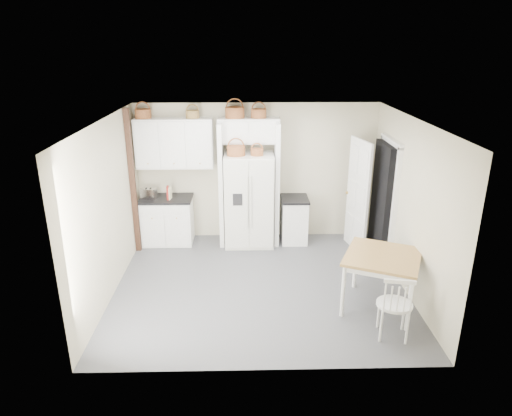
{
  "coord_description": "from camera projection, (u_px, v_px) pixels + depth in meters",
  "views": [
    {
      "loc": [
        -0.21,
        -6.38,
        3.63
      ],
      "look_at": [
        -0.05,
        0.4,
        1.15
      ],
      "focal_mm": 32.0,
      "sensor_mm": 36.0,
      "label": 1
    }
  ],
  "objects": [
    {
      "name": "basket_bridge_a",
      "position": [
        235.0,
        113.0,
        8.11
      ],
      "size": [
        0.34,
        0.34,
        0.19
      ],
      "primitive_type": "cylinder",
      "color": "brown",
      "rests_on": "bridge_cabinet"
    },
    {
      "name": "basket_bridge_b",
      "position": [
        259.0,
        113.0,
        8.13
      ],
      "size": [
        0.28,
        0.28,
        0.16
      ],
      "primitive_type": "cylinder",
      "color": "brown",
      "rests_on": "bridge_cabinet"
    },
    {
      "name": "upper_cabinet",
      "position": [
        174.0,
        143.0,
        8.28
      ],
      "size": [
        1.4,
        0.34,
        0.9
      ],
      "primitive_type": "cube",
      "color": "white",
      "rests_on": "wall_back"
    },
    {
      "name": "refrigerator",
      "position": [
        249.0,
        200.0,
        8.48
      ],
      "size": [
        0.9,
        0.72,
        1.73
      ],
      "primitive_type": "cube",
      "color": "silver",
      "rests_on": "floor"
    },
    {
      "name": "dining_table",
      "position": [
        380.0,
        281.0,
        6.51
      ],
      "size": [
        1.31,
        1.31,
        0.83
      ],
      "primitive_type": "cube",
      "rotation": [
        0.0,
        0.0,
        -0.42
      ],
      "color": "olive",
      "rests_on": "floor"
    },
    {
      "name": "bridge_cabinet",
      "position": [
        249.0,
        130.0,
        8.23
      ],
      "size": [
        1.12,
        0.34,
        0.45
      ],
      "primitive_type": "cube",
      "color": "white",
      "rests_on": "wall_back"
    },
    {
      "name": "floor",
      "position": [
        260.0,
        285.0,
        7.24
      ],
      "size": [
        4.5,
        4.5,
        0.0
      ],
      "primitive_type": "plane",
      "color": "#4A4B52",
      "rests_on": "ground"
    },
    {
      "name": "counter_left",
      "position": [
        166.0,
        199.0,
        8.5
      ],
      "size": [
        0.97,
        0.63,
        0.04
      ],
      "primitive_type": "cube",
      "color": "black",
      "rests_on": "base_cab_left"
    },
    {
      "name": "toaster",
      "position": [
        149.0,
        193.0,
        8.41
      ],
      "size": [
        0.32,
        0.24,
        0.19
      ],
      "primitive_type": "cube",
      "rotation": [
        0.0,
        0.0,
        -0.32
      ],
      "color": "silver",
      "rests_on": "counter_left"
    },
    {
      "name": "wall_left",
      "position": [
        108.0,
        209.0,
        6.75
      ],
      "size": [
        0.0,
        4.0,
        4.0
      ],
      "primitive_type": "plane",
      "rotation": [
        1.57,
        0.0,
        1.57
      ],
      "color": "#B5AF91",
      "rests_on": "floor"
    },
    {
      "name": "windsor_chair",
      "position": [
        394.0,
        304.0,
        5.84
      ],
      "size": [
        0.53,
        0.49,
        0.94
      ],
      "primitive_type": "cube",
      "rotation": [
        0.0,
        0.0,
        -0.18
      ],
      "color": "white",
      "rests_on": "floor"
    },
    {
      "name": "fridge_panel_left",
      "position": [
        221.0,
        184.0,
        8.43
      ],
      "size": [
        0.08,
        0.6,
        2.3
      ],
      "primitive_type": "cube",
      "color": "white",
      "rests_on": "floor"
    },
    {
      "name": "base_cab_right",
      "position": [
        294.0,
        221.0,
        8.71
      ],
      "size": [
        0.47,
        0.57,
        0.84
      ],
      "primitive_type": "cube",
      "color": "white",
      "rests_on": "floor"
    },
    {
      "name": "cookbook_red",
      "position": [
        168.0,
        193.0,
        8.38
      ],
      "size": [
        0.05,
        0.16,
        0.24
      ],
      "primitive_type": "cube",
      "rotation": [
        0.0,
        0.0,
        0.09
      ],
      "color": "maroon",
      "rests_on": "counter_left"
    },
    {
      "name": "door_slab",
      "position": [
        358.0,
        196.0,
        8.18
      ],
      "size": [
        0.21,
        0.79,
        2.05
      ],
      "primitive_type": "cube",
      "rotation": [
        0.0,
        0.0,
        -1.36
      ],
      "color": "white",
      "rests_on": "floor"
    },
    {
      "name": "cookbook_cream",
      "position": [
        170.0,
        193.0,
        8.38
      ],
      "size": [
        0.05,
        0.15,
        0.22
      ],
      "primitive_type": "cube",
      "rotation": [
        0.0,
        0.0,
        -0.14
      ],
      "color": "#F2E7B2",
      "rests_on": "counter_left"
    },
    {
      "name": "doorway_void",
      "position": [
        383.0,
        202.0,
        7.88
      ],
      "size": [
        0.18,
        0.85,
        2.05
      ],
      "primitive_type": "cube",
      "color": "black",
      "rests_on": "floor"
    },
    {
      "name": "wall_right",
      "position": [
        409.0,
        207.0,
        6.85
      ],
      "size": [
        0.0,
        4.0,
        4.0
      ],
      "primitive_type": "plane",
      "rotation": [
        1.57,
        0.0,
        -1.57
      ],
      "color": "#B5AF91",
      "rests_on": "floor"
    },
    {
      "name": "basket_fridge_b",
      "position": [
        257.0,
        152.0,
        8.07
      ],
      "size": [
        0.23,
        0.23,
        0.12
      ],
      "primitive_type": "cylinder",
      "color": "brown",
      "rests_on": "refrigerator"
    },
    {
      "name": "basket_fridge_a",
      "position": [
        236.0,
        151.0,
        8.05
      ],
      "size": [
        0.32,
        0.32,
        0.17
      ],
      "primitive_type": "cylinder",
      "color": "brown",
      "rests_on": "refrigerator"
    },
    {
      "name": "basket_upper_a",
      "position": [
        143.0,
        114.0,
        8.08
      ],
      "size": [
        0.29,
        0.29,
        0.16
      ],
      "primitive_type": "cylinder",
      "color": "brown",
      "rests_on": "upper_cabinet"
    },
    {
      "name": "base_cab_left",
      "position": [
        168.0,
        221.0,
        8.65
      ],
      "size": [
        0.93,
        0.59,
        0.86
      ],
      "primitive_type": "cube",
      "color": "white",
      "rests_on": "floor"
    },
    {
      "name": "basket_upper_c",
      "position": [
        193.0,
        114.0,
        8.1
      ],
      "size": [
        0.24,
        0.24,
        0.14
      ],
      "primitive_type": "cylinder",
      "color": "brown",
      "rests_on": "upper_cabinet"
    },
    {
      "name": "counter_right",
      "position": [
        295.0,
        199.0,
        8.56
      ],
      "size": [
        0.51,
        0.61,
        0.04
      ],
      "primitive_type": "cube",
      "color": "black",
      "rests_on": "base_cab_right"
    },
    {
      "name": "ceiling",
      "position": [
        260.0,
        121.0,
        6.35
      ],
      "size": [
        4.5,
        4.5,
        0.0
      ],
      "primitive_type": "plane",
      "color": "white",
      "rests_on": "wall_back"
    },
    {
      "name": "trim_post",
      "position": [
        133.0,
        183.0,
        8.01
      ],
      "size": [
        0.09,
        0.09,
        2.6
      ],
      "primitive_type": "cube",
      "color": "black",
      "rests_on": "floor"
    },
    {
      "name": "fridge_panel_right",
      "position": [
        276.0,
        184.0,
        8.45
      ],
      "size": [
        0.08,
        0.6,
        2.3
      ],
      "primitive_type": "cube",
      "color": "white",
      "rests_on": "floor"
    },
    {
      "name": "wall_back",
      "position": [
        257.0,
        172.0,
        8.67
      ],
      "size": [
        4.5,
        0.0,
        4.5
      ],
      "primitive_type": "plane",
      "rotation": [
        1.57,
        0.0,
        0.0
      ],
      "color": "#B5AF91",
      "rests_on": "floor"
    }
  ]
}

